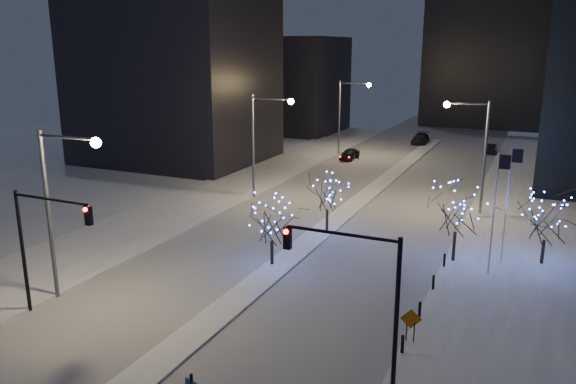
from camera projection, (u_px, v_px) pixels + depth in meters
The scene contains 24 objects.
ground at pixel (178, 349), 27.61m from camera, with size 160.00×160.00×0.00m, color white.
road at pixel (375, 189), 58.45m from camera, with size 20.00×130.00×0.02m, color #A4A8B2.
median at pixel (360, 200), 54.03m from camera, with size 2.00×80.00×0.15m, color white.
east_sidewalk at pixel (524, 258), 39.21m from camera, with size 10.00×90.00×0.15m, color white.
west_sidewalk at pixel (179, 210), 50.82m from camera, with size 8.00×90.00×0.15m, color white.
filler_west_near at pixel (175, 66), 71.05m from camera, with size 22.00×18.00×24.00m, color black.
filler_west_far at pixel (287, 85), 97.69m from camera, with size 18.00×16.00×16.00m, color black.
horizon_block at pixel (499, 9), 100.99m from camera, with size 24.00×14.00×42.00m, color black.
street_lamp_w_near at pixel (60, 193), 31.32m from camera, with size 4.40×0.56×10.00m.
street_lamp_w_mid at pixel (263, 133), 53.35m from camera, with size 4.40×0.56×10.00m.
street_lamp_w_far at pixel (347, 107), 75.37m from camera, with size 4.40×0.56×10.00m.
street_lamp_east at pixel (475, 142), 48.39m from camera, with size 3.90×0.56×10.00m.
traffic_signal_west at pixel (41, 234), 29.79m from camera, with size 5.26×0.43×7.00m.
traffic_signal_east at pixel (361, 283), 23.71m from camera, with size 5.26×0.43×7.00m.
flagpoles at pixel (502, 200), 36.25m from camera, with size 1.35×2.60×8.00m.
bollards at pixel (427, 295), 32.19m from camera, with size 0.16×12.16×0.90m.
car_near at pixel (350, 154), 73.74m from camera, with size 1.71×4.24×1.45m, color black.
car_mid at pixel (491, 148), 78.25m from camera, with size 1.42×4.06×1.34m, color black.
car_far at pixel (420, 139), 85.65m from camera, with size 2.19×5.39×1.56m, color black.
holiday_tree_median_near at pixel (272, 220), 37.24m from camera, with size 4.06×4.06×4.85m.
holiday_tree_median_far at pixel (327, 194), 43.77m from camera, with size 4.56×4.56×4.72m.
holiday_tree_plaza_near at pixel (457, 210), 37.77m from camera, with size 4.80×4.80×5.48m.
holiday_tree_plaza_far at pixel (547, 218), 37.33m from camera, with size 4.85×4.85×5.14m.
construction_sign at pixel (411, 322), 27.77m from camera, with size 1.06×0.28×1.77m.
Camera 1 is at (15.20, -20.31, 14.44)m, focal length 35.00 mm.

